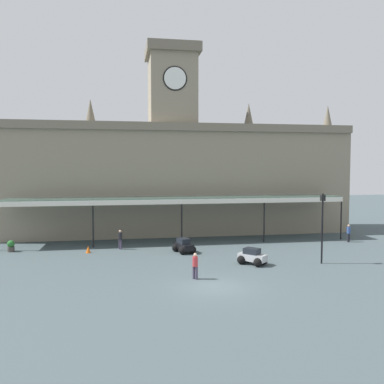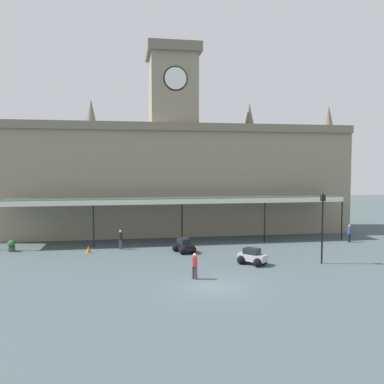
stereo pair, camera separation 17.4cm
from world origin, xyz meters
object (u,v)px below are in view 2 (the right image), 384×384
at_px(car_black_sedan, 184,246).
at_px(pedestrian_beside_cars, 121,239).
at_px(car_silver_sedan, 252,258).
at_px(pedestrian_near_entrance, 349,233).
at_px(victorian_lamppost, 322,220).
at_px(planter_near_kerb, 11,246).
at_px(pedestrian_crossing_forecourt, 195,265).
at_px(traffic_cone, 88,249).

height_order(car_black_sedan, pedestrian_beside_cars, pedestrian_beside_cars).
xyz_separation_m(car_silver_sedan, pedestrian_near_entrance, (11.79, 6.94, 0.41)).
relative_size(victorian_lamppost, planter_near_kerb, 5.43).
height_order(pedestrian_crossing_forecourt, victorian_lamppost, victorian_lamppost).
xyz_separation_m(pedestrian_crossing_forecourt, planter_near_kerb, (-13.79, 10.84, -0.42)).
bearing_deg(victorian_lamppost, planter_near_kerb, 160.69).
distance_m(pedestrian_near_entrance, victorian_lamppost, 10.33).
bearing_deg(traffic_cone, car_black_sedan, -8.43).
bearing_deg(traffic_cone, pedestrian_crossing_forecourt, -51.47).
bearing_deg(pedestrian_beside_cars, traffic_cone, -157.34).
bearing_deg(pedestrian_crossing_forecourt, traffic_cone, 128.53).
relative_size(pedestrian_beside_cars, pedestrian_near_entrance, 1.00).
distance_m(pedestrian_beside_cars, traffic_cone, 2.91).
distance_m(car_silver_sedan, pedestrian_crossing_forecourt, 5.77).
xyz_separation_m(car_silver_sedan, victorian_lamppost, (5.13, -0.61, 2.71)).
height_order(car_silver_sedan, planter_near_kerb, car_silver_sedan).
relative_size(car_silver_sedan, traffic_cone, 3.77).
xyz_separation_m(car_silver_sedan, traffic_cone, (-12.16, 6.09, -0.21)).
height_order(pedestrian_crossing_forecourt, traffic_cone, pedestrian_crossing_forecourt).
height_order(car_silver_sedan, pedestrian_near_entrance, pedestrian_near_entrance).
relative_size(car_silver_sedan, car_black_sedan, 1.00).
bearing_deg(planter_near_kerb, pedestrian_near_entrance, -1.45).
bearing_deg(planter_near_kerb, car_silver_sedan, -22.49).
bearing_deg(pedestrian_near_entrance, pedestrian_crossing_forecourt, -148.76).
height_order(pedestrian_near_entrance, planter_near_kerb, pedestrian_near_entrance).
bearing_deg(pedestrian_beside_cars, victorian_lamppost, -27.97).
height_order(pedestrian_crossing_forecourt, pedestrian_near_entrance, same).
height_order(traffic_cone, planter_near_kerb, planter_near_kerb).
distance_m(car_silver_sedan, traffic_cone, 13.60).
relative_size(car_black_sedan, pedestrian_crossing_forecourt, 1.33).
xyz_separation_m(car_black_sedan, traffic_cone, (-7.84, 1.16, -0.21)).
bearing_deg(car_black_sedan, traffic_cone, 171.57).
distance_m(car_black_sedan, victorian_lamppost, 11.28).
distance_m(car_silver_sedan, pedestrian_near_entrance, 13.68).
relative_size(pedestrian_crossing_forecourt, planter_near_kerb, 1.74).
relative_size(pedestrian_beside_cars, planter_near_kerb, 1.74).
height_order(car_black_sedan, pedestrian_crossing_forecourt, pedestrian_crossing_forecourt).
relative_size(car_black_sedan, pedestrian_beside_cars, 1.33).
bearing_deg(victorian_lamppost, traffic_cone, 158.83).
bearing_deg(traffic_cone, pedestrian_near_entrance, 2.04).
bearing_deg(car_silver_sedan, pedestrian_crossing_forecourt, -146.94).
bearing_deg(car_silver_sedan, planter_near_kerb, 157.51).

